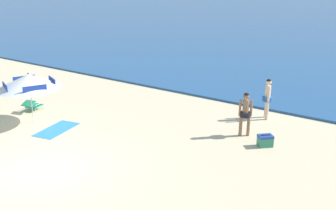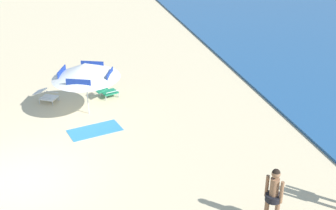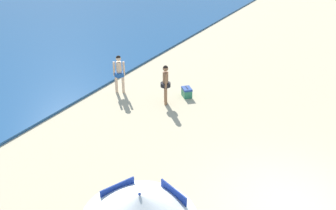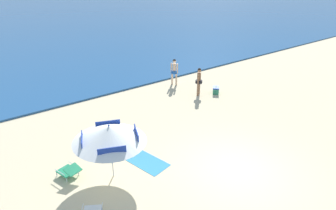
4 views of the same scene
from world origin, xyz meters
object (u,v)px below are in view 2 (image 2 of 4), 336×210
Objects in this scene: beach_umbrella_striped_main at (85,71)px; beach_towel at (95,130)px; lounge_chair_under_umbrella at (46,95)px; person_standing_beside at (274,193)px; lounge_chair_beside_umbrella at (106,91)px.

beach_towel is at bearing 1.76° from beach_umbrella_striped_main.
person_standing_beside reaches higher than lounge_chair_under_umbrella.
lounge_chair_under_umbrella is 0.62× the size of person_standing_beside.
beach_umbrella_striped_main is at bearing -178.24° from beach_towel.
beach_umbrella_striped_main is at bearing -153.81° from person_standing_beside.
beach_umbrella_striped_main is 2.09m from lounge_chair_beside_umbrella.
beach_umbrella_striped_main reaches higher than lounge_chair_beside_umbrella.
lounge_chair_under_umbrella is at bearing -149.98° from person_standing_beside.
beach_umbrella_striped_main is 2.06× the size of person_standing_beside.
person_standing_beside is (7.45, 3.67, -0.76)m from beach_umbrella_striped_main.
beach_umbrella_striped_main is 3.46× the size of lounge_chair_beside_umbrella.
person_standing_beside is (8.91, 5.15, 0.67)m from lounge_chair_under_umbrella.
beach_towel is (-6.09, -3.62, -0.94)m from person_standing_beside.
lounge_chair_under_umbrella reaches higher than beach_towel.
lounge_chair_beside_umbrella is 0.54× the size of beach_towel.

